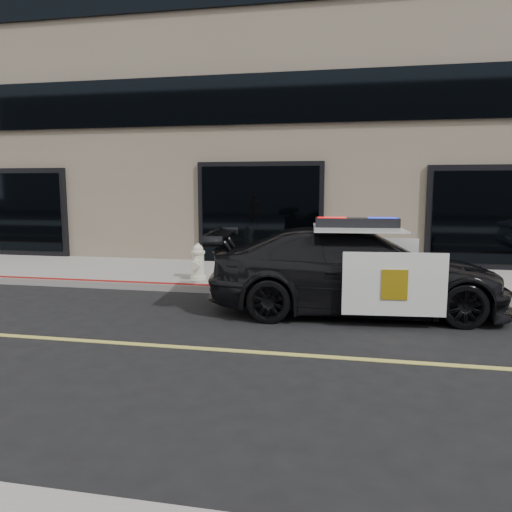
# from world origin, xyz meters

# --- Properties ---
(ground) EXTENTS (120.00, 120.00, 0.00)m
(ground) POSITION_xyz_m (0.00, 0.00, 0.00)
(ground) COLOR black
(ground) RESTS_ON ground
(sidewalk_n) EXTENTS (60.00, 3.50, 0.15)m
(sidewalk_n) POSITION_xyz_m (0.00, 5.25, 0.07)
(sidewalk_n) COLOR gray
(sidewalk_n) RESTS_ON ground
(building_n) EXTENTS (60.00, 7.00, 12.00)m
(building_n) POSITION_xyz_m (0.00, 10.50, 6.00)
(building_n) COLOR #756856
(building_n) RESTS_ON ground
(police_car) EXTENTS (3.04, 5.53, 1.69)m
(police_car) POSITION_xyz_m (1.59, 2.50, 0.75)
(police_car) COLOR black
(police_car) RESTS_ON ground
(fire_hydrant) EXTENTS (0.37, 0.51, 0.81)m
(fire_hydrant) POSITION_xyz_m (-1.88, 4.20, 0.53)
(fire_hydrant) COLOR white
(fire_hydrant) RESTS_ON sidewalk_n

